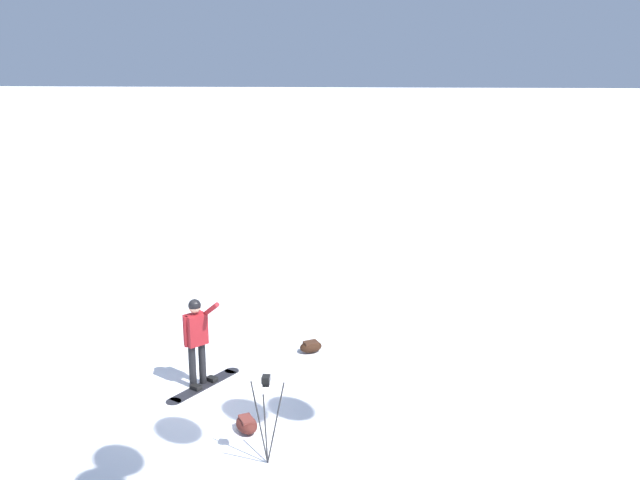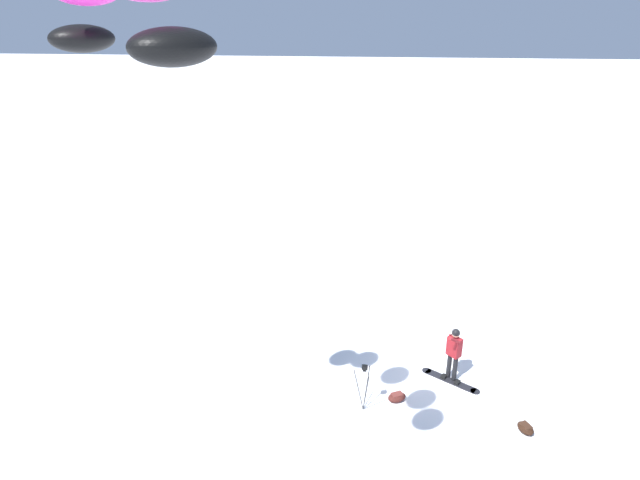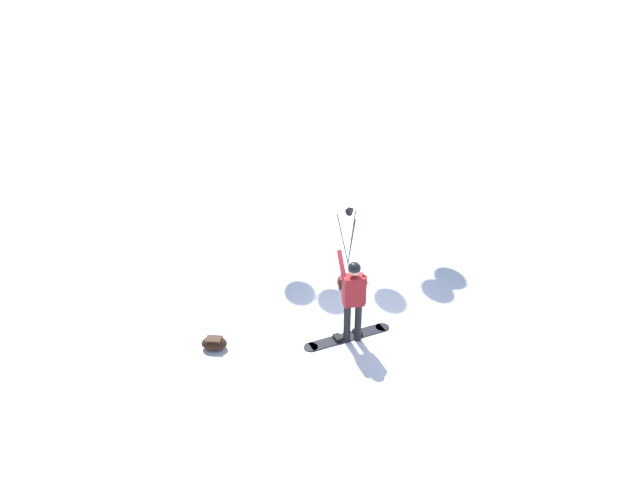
# 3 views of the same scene
# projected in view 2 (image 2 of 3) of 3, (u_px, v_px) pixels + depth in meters

# --- Properties ---
(ground_plane) EXTENTS (300.00, 300.00, 0.00)m
(ground_plane) POSITION_uv_depth(u_px,v_px,m) (428.00, 381.00, 16.04)
(ground_plane) COLOR white
(snowboarder) EXTENTS (0.77, 0.51, 1.79)m
(snowboarder) POSITION_uv_depth(u_px,v_px,m) (454.00, 349.00, 15.70)
(snowboarder) COLOR black
(snowboarder) RESTS_ON ground_plane
(snowboard) EXTENTS (1.09, 1.66, 0.10)m
(snowboard) POSITION_uv_depth(u_px,v_px,m) (450.00, 380.00, 16.01)
(snowboard) COLOR black
(snowboard) RESTS_ON ground_plane
(traction_kite) EXTENTS (3.77, 3.84, 1.41)m
(traction_kite) POSITION_uv_depth(u_px,v_px,m) (114.00, 5.00, 7.08)
(traction_kite) COLOR black
(gear_bag_large) EXTENTS (0.60, 0.55, 0.24)m
(gear_bag_large) POSITION_uv_depth(u_px,v_px,m) (526.00, 428.00, 14.00)
(gear_bag_large) COLOR black
(gear_bag_large) RESTS_ON ground_plane
(camera_tripod) EXTENTS (0.54, 0.45, 1.48)m
(camera_tripod) POSITION_uv_depth(u_px,v_px,m) (364.00, 379.00, 14.45)
(camera_tripod) COLOR #262628
(camera_tripod) RESTS_ON ground_plane
(gear_bag_small) EXTENTS (0.56, 0.64, 0.25)m
(gear_bag_small) POSITION_uv_depth(u_px,v_px,m) (397.00, 397.00, 15.14)
(gear_bag_small) COLOR #4C1E19
(gear_bag_small) RESTS_ON ground_plane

